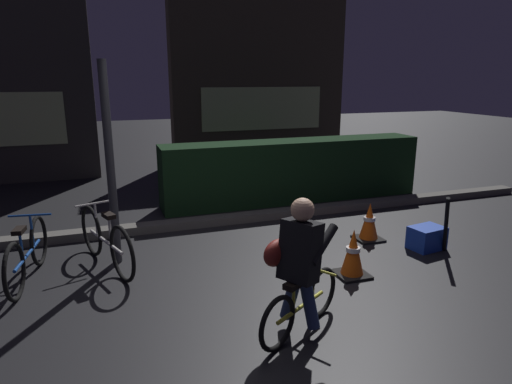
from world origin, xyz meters
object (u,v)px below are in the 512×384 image
object	(u,v)px
parked_bike_left_mid	(27,253)
closed_umbrella	(446,225)
street_post	(110,166)
blue_crate	(427,238)
traffic_cone_near	(353,254)
parked_bike_center_left	(106,240)
traffic_cone_far	(369,222)
cyclist	(298,267)

from	to	relation	value
parked_bike_left_mid	closed_umbrella	size ratio (longest dim) A/B	1.77
street_post	closed_umbrella	bearing A→B (deg)	-16.25
blue_crate	parked_bike_left_mid	bearing A→B (deg)	171.90
parked_bike_left_mid	traffic_cone_near	bearing A→B (deg)	-99.12
parked_bike_center_left	closed_umbrella	size ratio (longest dim) A/B	1.81
blue_crate	closed_umbrella	size ratio (longest dim) A/B	0.52
parked_bike_left_mid	traffic_cone_far	size ratio (longest dim) A/B	2.81
traffic_cone_near	traffic_cone_far	size ratio (longest dim) A/B	1.05
closed_umbrella	street_post	bearing A→B (deg)	-59.45
traffic_cone_far	cyclist	size ratio (longest dim) A/B	0.43
parked_bike_center_left	blue_crate	bearing A→B (deg)	-120.51
parked_bike_center_left	cyclist	distance (m)	2.57
parked_bike_left_mid	closed_umbrella	world-z (taller)	closed_umbrella
cyclist	traffic_cone_far	bearing A→B (deg)	11.28
parked_bike_center_left	traffic_cone_near	world-z (taller)	parked_bike_center_left
street_post	traffic_cone_near	xyz separation A→B (m)	(2.52, -1.30, -0.93)
traffic_cone_far	closed_umbrella	xyz separation A→B (m)	(0.60, -0.79, 0.15)
parked_bike_left_mid	traffic_cone_near	world-z (taller)	parked_bike_left_mid
street_post	blue_crate	world-z (taller)	street_post
closed_umbrella	traffic_cone_near	bearing A→B (deg)	-37.21
street_post	cyclist	distance (m)	2.65
parked_bike_left_mid	cyclist	world-z (taller)	cyclist
street_post	cyclist	world-z (taller)	street_post
traffic_cone_near	blue_crate	size ratio (longest dim) A/B	1.27
street_post	traffic_cone_far	size ratio (longest dim) A/B	4.51
traffic_cone_near	closed_umbrella	world-z (taller)	closed_umbrella
traffic_cone_far	cyclist	bearing A→B (deg)	-136.89
blue_crate	cyclist	bearing A→B (deg)	-152.96
street_post	parked_bike_left_mid	world-z (taller)	street_post
parked_bike_left_mid	traffic_cone_near	xyz separation A→B (m)	(3.47, -1.09, -0.05)
traffic_cone_near	closed_umbrella	bearing A→B (deg)	6.00
traffic_cone_far	closed_umbrella	world-z (taller)	closed_umbrella
closed_umbrella	parked_bike_center_left	bearing A→B (deg)	-57.34
closed_umbrella	parked_bike_left_mid	bearing A→B (deg)	-54.05
closed_umbrella	blue_crate	bearing A→B (deg)	-119.71
street_post	traffic_cone_far	world-z (taller)	street_post
cyclist	traffic_cone_near	bearing A→B (deg)	6.35
blue_crate	traffic_cone_near	bearing A→B (deg)	-163.70
cyclist	closed_umbrella	size ratio (longest dim) A/B	1.47
street_post	traffic_cone_near	size ratio (longest dim) A/B	4.29
street_post	cyclist	size ratio (longest dim) A/B	1.93
traffic_cone_far	blue_crate	world-z (taller)	traffic_cone_far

